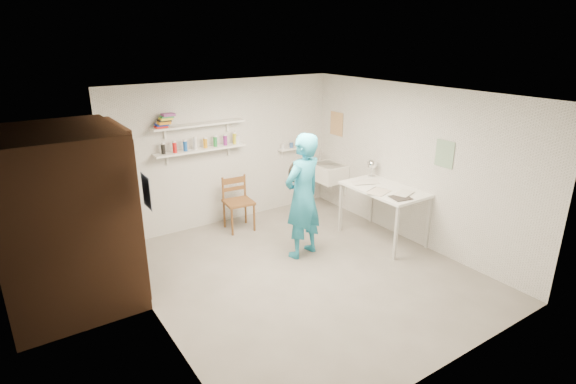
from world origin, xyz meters
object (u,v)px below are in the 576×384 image
work_table (383,214)px  man (303,196)px  desk_lamp (372,164)px  belfast_sink (328,172)px  wall_clock (297,172)px  wooden_chair (239,202)px

work_table → man: bearing=168.5°
man → desk_lamp: 1.59m
belfast_sink → work_table: size_ratio=0.47×
desk_lamp → wall_clock: bearing=-179.0°
wooden_chair → work_table: (1.69, -1.59, -0.05)m
man → wall_clock: bearing=-115.3°
man → work_table: size_ratio=1.41×
desk_lamp → wooden_chair: bearing=150.5°
wooden_chair → desk_lamp: desk_lamp is taller
belfast_sink → wooden_chair: size_ratio=0.63×
belfast_sink → desk_lamp: 1.07m
belfast_sink → desk_lamp: size_ratio=3.72×
belfast_sink → wall_clock: wall_clock is taller
desk_lamp → man: bearing=-171.2°
wall_clock → work_table: size_ratio=0.25×
man → wall_clock: man is taller
man → work_table: bearing=155.9°
wall_clock → desk_lamp: 1.52m
wall_clock → man: bearing=-115.3°
man → wooden_chair: 1.43m
wall_clock → work_table: (1.30, -0.49, -0.78)m
wooden_chair → work_table: wooden_chair is taller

